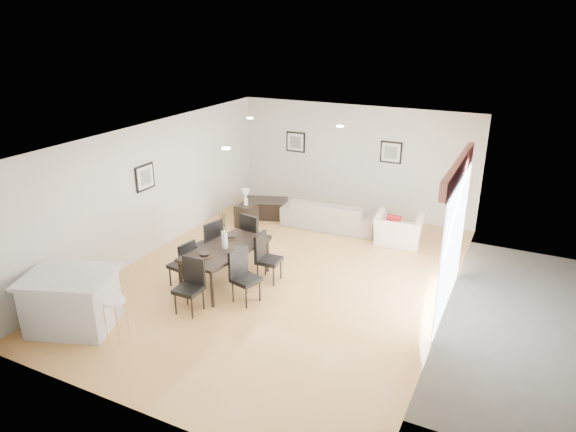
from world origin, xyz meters
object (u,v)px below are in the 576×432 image
at_px(sofa, 331,214).
at_px(dining_chair_wfar, 210,242).
at_px(dining_chair_enear, 242,273).
at_px(kitchen_island, 71,301).
at_px(dining_table, 225,251).
at_px(bar_stool, 114,306).
at_px(dining_chair_head, 191,282).
at_px(dining_chair_efar, 265,255).
at_px(dining_chair_wnear, 184,262).
at_px(armchair, 398,230).
at_px(side_table, 246,216).
at_px(coffee_table, 265,208).
at_px(dining_chair_foot, 253,235).

relative_size(sofa, dining_chair_wfar, 2.26).
distance_m(dining_chair_enear, kitchen_island, 2.75).
xyz_separation_m(dining_table, bar_stool, (-0.47, -2.31, -0.01)).
height_order(sofa, kitchen_island, kitchen_island).
xyz_separation_m(dining_chair_enear, kitchen_island, (-1.99, -1.91, -0.06)).
bearing_deg(kitchen_island, dining_chair_head, 22.33).
bearing_deg(dining_chair_efar, dining_table, 122.71).
bearing_deg(bar_stool, dining_chair_head, 69.59).
bearing_deg(kitchen_island, sofa, 49.80).
bearing_deg(dining_chair_head, dining_chair_wnear, 133.66).
bearing_deg(dining_chair_enear, dining_chair_efar, 15.30).
height_order(sofa, armchair, sofa).
relative_size(dining_chair_enear, dining_chair_efar, 1.01).
relative_size(side_table, kitchen_island, 0.35).
xyz_separation_m(dining_table, dining_chair_wnear, (-0.61, -0.44, -0.14)).
xyz_separation_m(sofa, bar_stool, (-1.20, -5.73, 0.30)).
relative_size(dining_chair_efar, dining_chair_head, 0.99).
relative_size(coffee_table, side_table, 1.94).
height_order(sofa, dining_chair_foot, dining_chair_foot).
bearing_deg(sofa, armchair, 168.29).
distance_m(dining_chair_enear, dining_chair_efar, 0.83).
height_order(dining_table, dining_chair_head, dining_chair_head).
height_order(armchair, dining_chair_wnear, dining_chair_wnear).
bearing_deg(dining_chair_efar, armchair, -35.86).
xyz_separation_m(dining_table, dining_chair_efar, (0.60, 0.42, -0.12)).
bearing_deg(dining_chair_foot, side_table, -42.78).
bearing_deg(armchair, kitchen_island, 48.69).
bearing_deg(dining_chair_head, bar_stool, -111.17).
height_order(dining_table, side_table, dining_table).
xyz_separation_m(armchair, dining_chair_wfar, (-3.01, -2.75, 0.23)).
relative_size(armchair, coffee_table, 0.93).
distance_m(coffee_table, bar_stool, 5.70).
relative_size(sofa, dining_table, 1.25).
height_order(dining_chair_enear, kitchen_island, dining_chair_enear).
distance_m(dining_chair_wfar, bar_stool, 2.72).
distance_m(dining_table, kitchen_island, 2.70).
height_order(dining_chair_foot, bar_stool, dining_chair_foot).
distance_m(dining_chair_foot, kitchen_island, 3.63).
bearing_deg(dining_chair_head, dining_chair_wfar, 111.51).
bearing_deg(dining_chair_wfar, dining_chair_head, 37.28).
height_order(armchair, dining_chair_foot, dining_chair_foot).
relative_size(dining_chair_wfar, dining_chair_enear, 1.06).
height_order(dining_chair_wnear, kitchen_island, kitchen_island).
distance_m(dining_chair_efar, dining_chair_head, 1.60).
xyz_separation_m(coffee_table, side_table, (-0.07, -0.81, 0.06)).
bearing_deg(dining_chair_wfar, coffee_table, -157.47).
relative_size(dining_chair_wnear, kitchen_island, 0.56).
xyz_separation_m(dining_table, dining_chair_enear, (0.60, -0.40, -0.11)).
relative_size(dining_chair_wfar, dining_chair_efar, 1.08).
relative_size(sofa, dining_chair_enear, 2.40).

